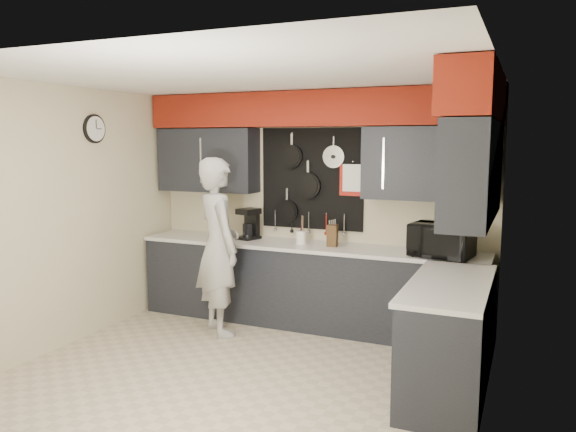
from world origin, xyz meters
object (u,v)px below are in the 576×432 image
at_px(microwave, 441,240).
at_px(utensil_crock, 301,237).
at_px(coffee_maker, 250,223).
at_px(knife_block, 332,236).
at_px(person, 218,246).

bearing_deg(microwave, utensil_crock, -174.00).
distance_m(microwave, coffee_maker, 2.22).
height_order(microwave, utensil_crock, microwave).
bearing_deg(microwave, knife_block, -174.78).
bearing_deg(coffee_maker, knife_block, 13.11).
bearing_deg(utensil_crock, knife_block, -1.34).
xyz_separation_m(microwave, knife_block, (-1.16, 0.09, -0.05)).
bearing_deg(knife_block, coffee_maker, 170.47).
bearing_deg(microwave, person, -157.38).
relative_size(coffee_maker, person, 0.19).
bearing_deg(microwave, coffee_maker, -174.62).
height_order(utensil_crock, coffee_maker, coffee_maker).
distance_m(utensil_crock, coffee_maker, 0.69).
bearing_deg(utensil_crock, coffee_maker, 174.16).
bearing_deg(person, coffee_maker, -52.71).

